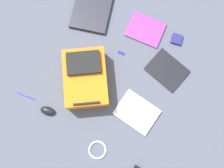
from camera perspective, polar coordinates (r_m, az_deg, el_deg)
name	(u,v)px	position (r m, az deg, el deg)	size (l,w,h in m)	color
ground_plane	(108,80)	(1.91, -0.78, 0.83)	(3.70, 3.70, 0.00)	#4C5160
backpack	(86,78)	(1.84, -5.72, 1.32)	(0.49, 0.46, 0.19)	orange
laptop	(92,11)	(2.07, -4.42, 15.47)	(0.39, 0.36, 0.03)	#24242C
book_manual	(145,30)	(2.03, 7.21, 11.59)	(0.23, 0.28, 0.02)	silver
book_comic	(167,70)	(1.96, 11.78, 2.94)	(0.27, 0.31, 0.02)	silver
book_blue	(137,112)	(1.88, 5.39, -6.08)	(0.24, 0.30, 0.02)	silver
computer_mouse	(48,111)	(1.92, -13.71, -5.66)	(0.06, 0.10, 0.04)	black
cable_coil	(97,150)	(1.87, -3.15, -14.04)	(0.13, 0.13, 0.01)	silver
pen_black	(25,96)	(1.99, -18.20, -2.49)	(0.01, 0.01, 0.15)	#1933B2
earbud_pouch	(177,39)	(2.04, 13.81, 9.36)	(0.08, 0.08, 0.02)	navy
usb_stick	(121,53)	(1.96, 2.02, 6.71)	(0.02, 0.05, 0.01)	#191999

